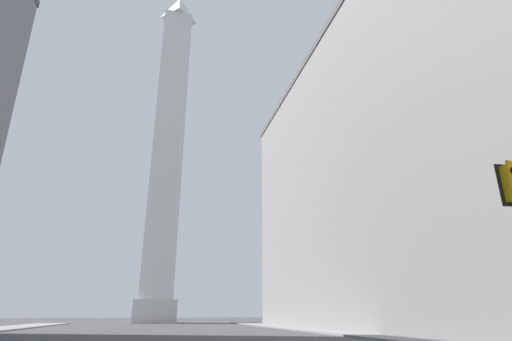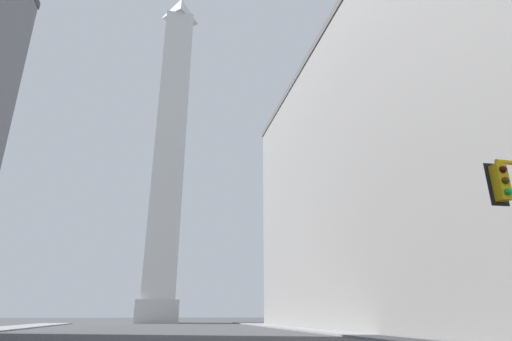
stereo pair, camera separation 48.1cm
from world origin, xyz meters
The scene contains 3 objects.
sidewalk_right centered at (16.56, 29.44, 0.07)m, with size 5.00×98.12×0.15m, color gray.
building_right centered at (29.64, 35.12, 16.73)m, with size 26.09×59.48×33.45m.
obelisk centered at (0.00, 81.77, 37.41)m, with size 7.93×7.93×76.95m.
Camera 1 is at (-0.05, -0.69, 1.62)m, focal length 28.00 mm.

